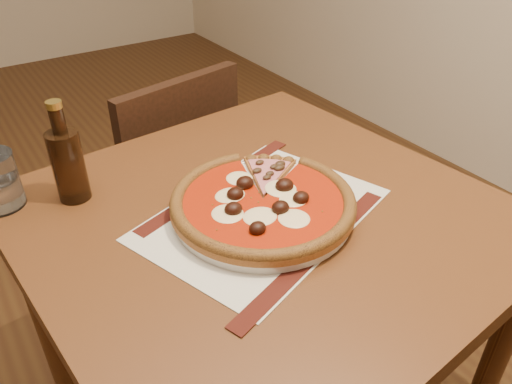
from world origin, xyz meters
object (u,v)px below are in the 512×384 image
Objects in this scene: chair_far at (167,183)px; table at (262,254)px; pizza at (263,200)px; bottle at (68,162)px; plate at (263,209)px.

table is at bearing 71.46° from chair_far.
pizza is 0.36m from bottle.
chair_far is 0.62m from bottle.
bottle is at bearing 137.09° from pizza.
plate is at bearing -42.81° from bottle.
bottle is (-0.34, -0.37, 0.36)m from chair_far.
plate is (-0.07, -0.62, 0.30)m from chair_far.
table is 1.06× the size of chair_far.
plate reaches higher than table.
table is 0.39m from bottle.
bottle reaches higher than pizza.
pizza is at bearing -129.94° from plate.
chair_far is (0.07, 0.61, -0.18)m from table.
pizza is (-0.08, -0.62, 0.32)m from chair_far.
pizza is (-0.00, -0.00, 0.02)m from plate.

